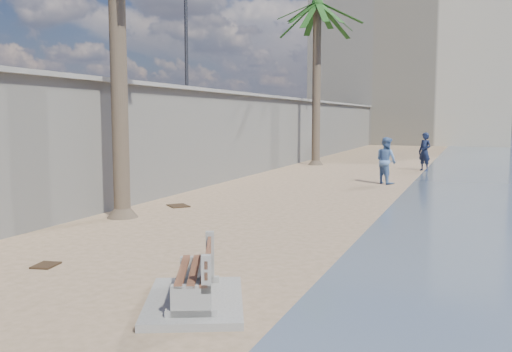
% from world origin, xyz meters
% --- Properties ---
extents(ground_plane, '(140.00, 140.00, 0.00)m').
position_xyz_m(ground_plane, '(0.00, 0.00, 0.00)').
color(ground_plane, '#9D7E60').
extents(seawall, '(0.45, 70.00, 3.50)m').
position_xyz_m(seawall, '(-5.20, 20.00, 1.75)').
color(seawall, gray).
rests_on(seawall, ground_plane).
extents(wall_cap, '(0.80, 70.00, 0.12)m').
position_xyz_m(wall_cap, '(-5.20, 20.00, 3.55)').
color(wall_cap, gray).
rests_on(wall_cap, seawall).
extents(end_building, '(18.00, 12.00, 14.00)m').
position_xyz_m(end_building, '(-2.00, 52.00, 7.00)').
color(end_building, '#B7AA93').
rests_on(end_building, ground_plane).
extents(bench_far, '(1.98, 2.27, 0.80)m').
position_xyz_m(bench_far, '(0.73, 1.73, 0.35)').
color(bench_far, gray).
rests_on(bench_far, ground_plane).
extents(palm_back, '(5.00, 5.00, 9.40)m').
position_xyz_m(palm_back, '(-3.77, 23.67, 8.35)').
color(palm_back, brown).
rests_on(palm_back, ground_plane).
extents(person_a, '(0.92, 0.87, 2.11)m').
position_xyz_m(person_a, '(1.98, 22.47, 1.06)').
color(person_a, '#151D3A').
rests_on(person_a, ground_plane).
extents(person_b, '(1.22, 1.19, 2.00)m').
position_xyz_m(person_b, '(1.05, 16.55, 1.00)').
color(person_b, '#5376AD').
rests_on(person_b, ground_plane).
extents(debris_c, '(0.83, 0.82, 0.03)m').
position_xyz_m(debris_c, '(-3.69, 8.88, 0.01)').
color(debris_c, '#382616').
rests_on(debris_c, ground_plane).
extents(debris_d, '(0.43, 0.50, 0.03)m').
position_xyz_m(debris_d, '(-2.60, 2.49, 0.01)').
color(debris_d, '#382616').
rests_on(debris_d, ground_plane).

